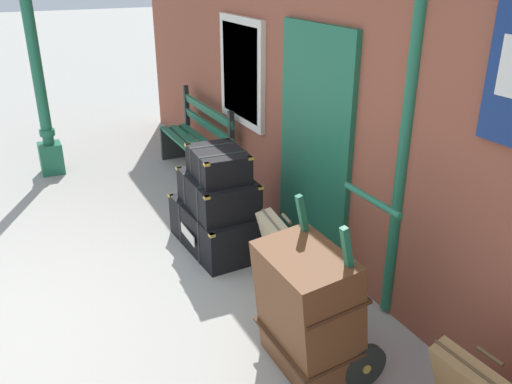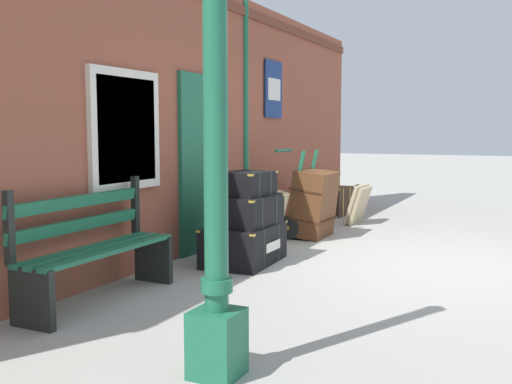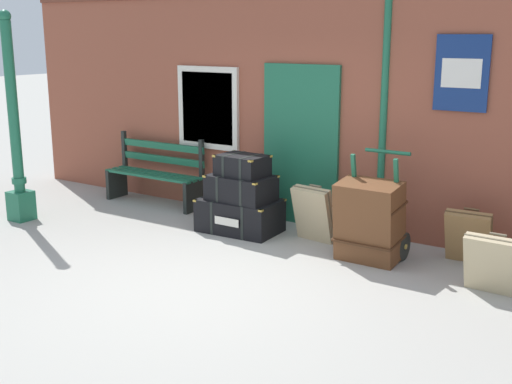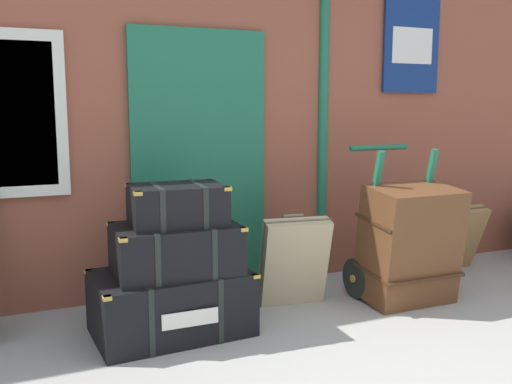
{
  "view_description": "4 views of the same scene",
  "coord_description": "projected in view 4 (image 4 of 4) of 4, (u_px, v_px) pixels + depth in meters",
  "views": [
    {
      "loc": [
        3.55,
        -0.04,
        2.56
      ],
      "look_at": [
        -0.06,
        1.76,
        0.8
      ],
      "focal_mm": 37.29,
      "sensor_mm": 36.0,
      "label": 1
    },
    {
      "loc": [
        -6.47,
        -1.2,
        1.45
      ],
      "look_at": [
        -0.01,
        1.86,
        0.71
      ],
      "focal_mm": 42.04,
      "sensor_mm": 36.0,
      "label": 2
    },
    {
      "loc": [
        3.93,
        -4.95,
        2.48
      ],
      "look_at": [
        -0.51,
        1.75,
        0.53
      ],
      "focal_mm": 46.0,
      "sensor_mm": 36.0,
      "label": 3
    },
    {
      "loc": [
        -1.62,
        -1.88,
        1.5
      ],
      "look_at": [
        -0.03,
        1.82,
        0.9
      ],
      "focal_mm": 39.8,
      "sensor_mm": 36.0,
      "label": 4
    }
  ],
  "objects": [
    {
      "name": "steamer_trunk_top",
      "position": [
        177.0,
        205.0,
        3.69
      ],
      "size": [
        0.63,
        0.48,
        0.27
      ],
      "color": "black",
      "rests_on": "steamer_trunk_middle"
    },
    {
      "name": "large_brown_trunk",
      "position": [
        410.0,
        244.0,
        4.34
      ],
      "size": [
        0.7,
        0.53,
        0.92
      ],
      "color": "brown",
      "rests_on": "ground"
    },
    {
      "name": "steamer_trunk_base",
      "position": [
        171.0,
        302.0,
        3.78
      ],
      "size": [
        1.04,
        0.71,
        0.43
      ],
      "color": "black",
      "rests_on": "ground"
    },
    {
      "name": "brick_facade",
      "position": [
        220.0,
        95.0,
        4.67
      ],
      "size": [
        10.4,
        0.35,
        3.2
      ],
      "color": "brown",
      "rests_on": "ground"
    },
    {
      "name": "suitcase_oxblood",
      "position": [
        294.0,
        261.0,
        4.28
      ],
      "size": [
        0.54,
        0.37,
        0.7
      ],
      "color": "tan",
      "rests_on": "ground"
    },
    {
      "name": "steamer_trunk_middle",
      "position": [
        176.0,
        248.0,
        3.72
      ],
      "size": [
        0.82,
        0.56,
        0.33
      ],
      "color": "black",
      "rests_on": "steamer_trunk_base"
    },
    {
      "name": "suitcase_slate",
      "position": [
        457.0,
        238.0,
        5.2
      ],
      "size": [
        0.51,
        0.36,
        0.63
      ],
      "color": "olive",
      "rests_on": "ground"
    },
    {
      "name": "porters_trolley",
      "position": [
        395.0,
        262.0,
        4.52
      ],
      "size": [
        0.71,
        0.62,
        1.19
      ],
      "color": "black",
      "rests_on": "ground"
    }
  ]
}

